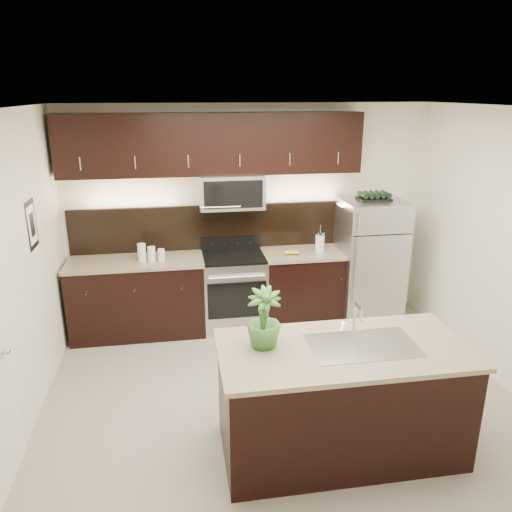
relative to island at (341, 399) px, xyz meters
The scene contains 12 objects.
ground 0.92m from the island, 114.40° to the left, with size 4.50×4.50×0.00m, color gray.
room_walls 1.47m from the island, 122.66° to the left, with size 4.52×4.02×2.71m.
counter_run 2.53m from the island, 107.98° to the left, with size 3.51×0.65×0.94m.
upper_fixtures 3.14m from the island, 106.47° to the left, with size 3.49×0.40×1.66m.
island is the anchor object (origin of this frame).
sink_faucet 0.51m from the island, ahead, with size 0.84×0.50×0.28m.
refrigerator 2.63m from the island, 64.12° to the left, with size 0.76×0.68×1.57m, color #B2B2B7.
wine_rack 2.85m from the island, 64.12° to the left, with size 0.39×0.24×0.09m.
plant 0.94m from the island, 169.05° to the left, with size 0.27×0.27×0.48m, color #326327.
canisters 2.87m from the island, 123.83° to the left, with size 0.31×0.13×0.21m.
french_press 2.48m from the island, 78.34° to the left, with size 0.12×0.12×0.33m.
bananas 2.38m from the island, 88.12° to the left, with size 0.18×0.14×0.06m, color gold.
Camera 1 is at (-0.91, -4.01, 2.83)m, focal length 35.00 mm.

